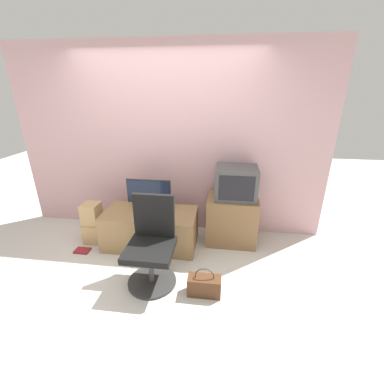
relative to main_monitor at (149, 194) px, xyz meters
The scene contains 13 objects.
ground_plane 1.13m from the main_monitor, 78.10° to the right, with size 12.00×12.00×0.00m, color beige.
wall_back 0.77m from the main_monitor, 68.99° to the left, with size 4.40×0.05×2.60m.
desk 0.48m from the main_monitor, 75.15° to the right, with size 1.23×0.61×0.49m.
side_stand 1.18m from the main_monitor, ahead, with size 0.67×0.50×0.66m.
main_monitor is the anchor object (origin of this frame).
keyboard 0.27m from the main_monitor, 78.90° to the right, with size 0.35×0.12×0.01m.
mouse 0.38m from the main_monitor, 27.02° to the right, with size 0.07×0.04×0.03m.
crt_tv 1.16m from the main_monitor, ahead, with size 0.54×0.43×0.42m.
office_chair 0.86m from the main_monitor, 72.77° to the right, with size 0.53×0.53×0.98m.
cardboard_box_lower 0.98m from the main_monitor, behind, with size 0.24×0.27×0.28m.
cardboard_box_upper 0.85m from the main_monitor, behind, with size 0.22×0.24×0.29m.
handbag 1.39m from the main_monitor, 48.36° to the right, with size 0.35×0.16×0.32m.
book 1.16m from the main_monitor, 154.97° to the right, with size 0.19×0.14×0.02m.
Camera 1 is at (0.80, -2.19, 2.02)m, focal length 24.00 mm.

